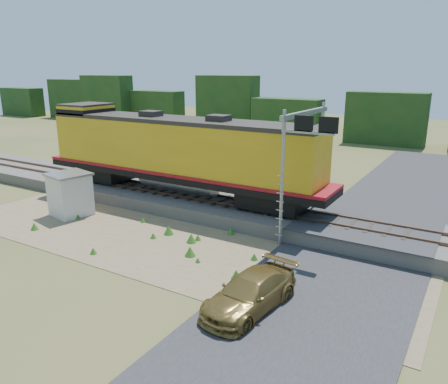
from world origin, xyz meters
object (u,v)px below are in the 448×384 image
Objects in this scene: locomotive at (174,151)px; signal_gantry at (306,140)px; shed at (70,194)px; car at (250,293)px.

locomotive is 9.28m from signal_gantry.
shed is at bearing -129.51° from locomotive.
car is (10.34, -9.02, -2.92)m from locomotive.
signal_gantry is at bearing 30.26° from shed.
shed is 15.03m from car.
signal_gantry reaches higher than car.
signal_gantry is 9.56m from car.
locomotive is 4.50× the size of car.
car is (14.47, -4.01, -0.67)m from shed.
signal_gantry is at bearing -4.12° from locomotive.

